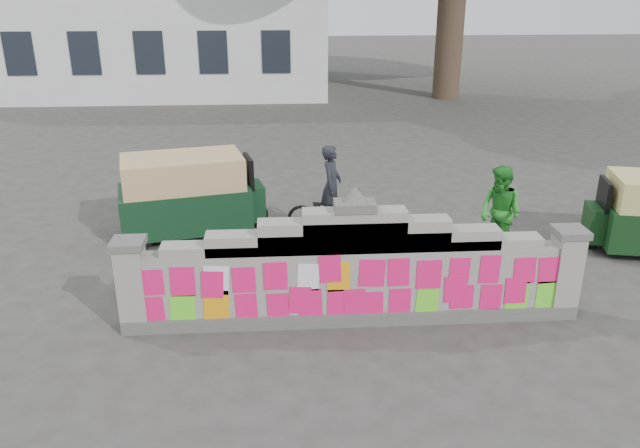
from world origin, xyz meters
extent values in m
plane|color=#383533|center=(0.00, 0.00, 0.00)|extent=(100.00, 100.00, 0.00)
cube|color=#4C4C49|center=(0.00, 0.00, 0.10)|extent=(6.40, 0.42, 0.20)
cube|color=gray|center=(0.00, 0.00, 0.60)|extent=(6.40, 0.32, 1.00)
cube|color=gray|center=(0.00, 0.00, 1.17)|extent=(5.20, 0.32, 0.14)
cube|color=gray|center=(0.00, 0.00, 1.24)|extent=(4.00, 0.32, 0.28)
cube|color=gray|center=(0.00, 0.00, 1.32)|extent=(2.60, 0.32, 0.44)
cube|color=gray|center=(0.00, 0.00, 1.39)|extent=(1.40, 0.32, 0.58)
cube|color=#4C4C49|center=(0.00, 0.00, 1.74)|extent=(0.55, 0.36, 0.12)
cone|color=#4C4C49|center=(0.00, 0.00, 1.90)|extent=(0.36, 0.36, 0.22)
cube|color=gray|center=(-3.02, 0.00, 0.62)|extent=(0.36, 0.40, 1.24)
cube|color=#4C4C49|center=(-3.02, 0.00, 1.28)|extent=(0.44, 0.44, 0.10)
cube|color=gray|center=(3.02, 0.00, 0.62)|extent=(0.36, 0.40, 1.24)
cube|color=#4C4C49|center=(3.02, 0.00, 1.28)|extent=(0.44, 0.44, 0.10)
cylinder|color=#38281E|center=(6.00, 18.00, 3.00)|extent=(1.10, 1.10, 6.00)
imported|color=black|center=(-0.04, 3.19, 0.45)|extent=(1.80, 1.07, 0.89)
imported|color=black|center=(-0.04, 3.19, 0.76)|extent=(0.51, 0.63, 1.51)
imported|color=#258A27|center=(2.78, 2.07, 0.81)|extent=(0.93, 0.99, 1.62)
cube|color=#11331B|center=(-2.78, 3.48, 0.54)|extent=(2.59, 1.78, 0.79)
cube|color=tan|center=(-2.78, 3.48, 1.23)|extent=(2.39, 1.69, 0.59)
cube|color=#11331B|center=(-1.58, 3.76, 0.54)|extent=(0.64, 0.78, 0.69)
cube|color=black|center=(-1.58, 3.76, 1.13)|extent=(0.23, 0.69, 0.59)
cylinder|color=black|center=(-1.48, 3.78, 0.25)|extent=(0.51, 0.23, 0.49)
cylinder|color=black|center=(-3.52, 2.76, 0.25)|extent=(0.51, 0.23, 0.49)
cylinder|color=black|center=(-3.77, 3.81, 0.25)|extent=(0.51, 0.23, 0.49)
cube|color=black|center=(4.70, 2.28, 0.49)|extent=(0.58, 0.71, 0.63)
cube|color=black|center=(4.70, 2.28, 1.03)|extent=(0.21, 0.63, 0.54)
cylinder|color=black|center=(4.61, 2.30, 0.22)|extent=(0.46, 0.20, 0.45)
camera|label=1|loc=(-0.99, -7.75, 4.52)|focal=35.00mm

